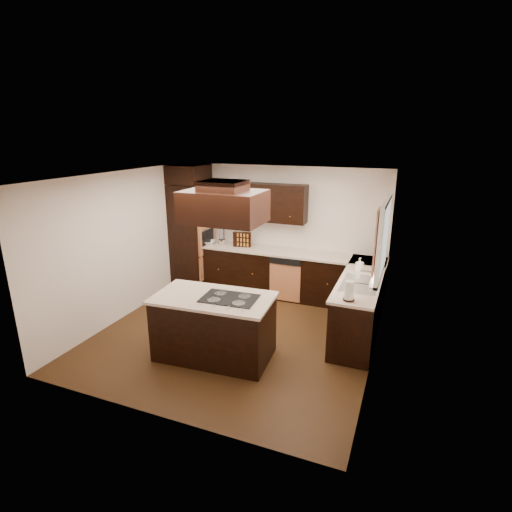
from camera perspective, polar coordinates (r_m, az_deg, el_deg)
name	(u,v)px	position (r m, az deg, el deg)	size (l,w,h in m)	color
floor	(236,334)	(6.54, -2.81, -11.13)	(4.20, 4.20, 0.02)	#4F3016
ceiling	(234,175)	(5.79, -3.18, 11.42)	(4.20, 4.20, 0.02)	silver
wall_back	(279,230)	(7.94, 3.37, 3.76)	(4.20, 0.02, 2.50)	silver
wall_front	(151,317)	(4.35, -14.75, -8.42)	(4.20, 0.02, 2.50)	silver
wall_left	(122,246)	(7.16, -18.54, 1.38)	(0.02, 4.20, 2.50)	silver
wall_right	(380,278)	(5.55, 17.28, -2.99)	(0.02, 4.20, 2.50)	silver
oven_column	(192,236)	(8.35, -9.20, 2.90)	(0.65, 0.75, 2.12)	black
wall_oven_face	(206,234)	(8.17, -7.10, 3.10)	(0.05, 0.62, 0.78)	#D8804F
base_cabinets_back	(275,273)	(7.88, 2.80, -2.49)	(2.93, 0.60, 0.88)	black
base_cabinets_right	(361,304)	(6.70, 14.71, -6.70)	(0.60, 2.40, 0.88)	black
countertop_back	(276,251)	(7.72, 2.81, 0.69)	(2.93, 0.63, 0.04)	beige
countertop_right	(362,278)	(6.53, 14.89, -2.99)	(0.63, 2.40, 0.04)	beige
upper_cabinets	(256,202)	(7.81, 0.00, 7.76)	(2.00, 0.34, 0.72)	black
dishwasher_front	(285,282)	(7.54, 4.17, -3.78)	(0.60, 0.05, 0.72)	#D8804F
window_frame	(383,239)	(5.96, 17.71, 2.39)	(0.06, 1.32, 1.12)	white
window_pane	(385,239)	(5.96, 17.98, 2.36)	(0.00, 1.20, 1.00)	white
curtain_left	(376,242)	(5.55, 16.78, 1.94)	(0.02, 0.34, 0.90)	beige
curtain_right	(382,228)	(6.36, 17.52, 3.77)	(0.02, 0.34, 0.90)	beige
sink_rim	(360,284)	(6.20, 14.62, -3.84)	(0.52, 0.84, 0.01)	silver
island	(214,328)	(5.78, -5.99, -10.17)	(1.59, 0.87, 0.88)	black
island_top	(213,298)	(5.59, -6.14, -5.98)	(1.65, 0.93, 0.04)	beige
cooktop	(229,298)	(5.49, -3.83, -6.05)	(0.75, 0.50, 0.01)	black
range_hood	(224,207)	(5.30, -4.64, 7.04)	(1.05, 0.72, 0.42)	black
hood_duct	(223,186)	(5.26, -4.71, 9.99)	(0.55, 0.50, 0.13)	black
blender_base	(222,242)	(8.13, -4.88, 2.02)	(0.15, 0.15, 0.10)	silver
blender_pitcher	(222,233)	(8.09, -4.92, 3.25)	(0.13, 0.13, 0.26)	silver
spice_rack	(242,239)	(7.92, -1.99, 2.38)	(0.35, 0.09, 0.30)	black
mixing_bowl	(209,242)	(8.18, -6.79, 1.94)	(0.28, 0.28, 0.07)	white
soap_bottle	(360,264)	(6.75, 14.58, -1.17)	(0.10, 0.10, 0.22)	white
paper_towel	(349,291)	(5.52, 13.20, -4.88)	(0.13, 0.13, 0.28)	white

